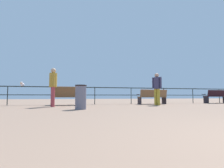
{
  "coord_description": "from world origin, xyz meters",
  "views": [
    {
      "loc": [
        -2.71,
        -0.15,
        0.48
      ],
      "look_at": [
        -0.23,
        9.28,
        1.19
      ],
      "focal_mm": 26.76,
      "sensor_mm": 36.0,
      "label": 1
    }
  ],
  "objects_px": {
    "trash_bin": "(81,97)",
    "bench_near_left": "(68,95)",
    "person_by_bench": "(157,87)",
    "bench_far_right": "(217,96)",
    "bench_near_right": "(153,96)",
    "seagull_on_rail": "(22,84)",
    "person_at_railing": "(53,84)"
  },
  "relations": [
    {
      "from": "bench_far_right",
      "to": "person_by_bench",
      "type": "relative_size",
      "value": 1.0
    },
    {
      "from": "bench_near_right",
      "to": "person_at_railing",
      "type": "distance_m",
      "value": 5.84
    },
    {
      "from": "bench_near_right",
      "to": "trash_bin",
      "type": "bearing_deg",
      "value": -146.25
    },
    {
      "from": "person_by_bench",
      "to": "person_at_railing",
      "type": "xyz_separation_m",
      "value": [
        -5.27,
        -0.04,
        0.02
      ]
    },
    {
      "from": "bench_near_right",
      "to": "seagull_on_rail",
      "type": "relative_size",
      "value": 3.9
    },
    {
      "from": "bench_near_right",
      "to": "bench_far_right",
      "type": "distance_m",
      "value": 4.87
    },
    {
      "from": "bench_near_right",
      "to": "trash_bin",
      "type": "distance_m",
      "value": 5.49
    },
    {
      "from": "bench_far_right",
      "to": "bench_near_left",
      "type": "bearing_deg",
      "value": -179.91
    },
    {
      "from": "bench_far_right",
      "to": "person_by_bench",
      "type": "xyz_separation_m",
      "value": [
        -5.28,
        -1.24,
        0.47
      ]
    },
    {
      "from": "seagull_on_rail",
      "to": "trash_bin",
      "type": "xyz_separation_m",
      "value": [
        2.85,
        -3.71,
        -0.68
      ]
    },
    {
      "from": "bench_far_right",
      "to": "person_at_railing",
      "type": "xyz_separation_m",
      "value": [
        -10.55,
        -1.27,
        0.5
      ]
    },
    {
      "from": "bench_near_right",
      "to": "bench_far_right",
      "type": "xyz_separation_m",
      "value": [
        4.87,
        0.0,
        0.02
      ]
    },
    {
      "from": "trash_bin",
      "to": "seagull_on_rail",
      "type": "bearing_deg",
      "value": 127.51
    },
    {
      "from": "trash_bin",
      "to": "person_at_railing",
      "type": "bearing_deg",
      "value": 122.09
    },
    {
      "from": "bench_near_left",
      "to": "bench_far_right",
      "type": "bearing_deg",
      "value": 0.09
    },
    {
      "from": "trash_bin",
      "to": "bench_near_left",
      "type": "bearing_deg",
      "value": 98.73
    },
    {
      "from": "bench_near_left",
      "to": "trash_bin",
      "type": "height_order",
      "value": "bench_near_left"
    },
    {
      "from": "bench_far_right",
      "to": "seagull_on_rail",
      "type": "bearing_deg",
      "value": 176.92
    },
    {
      "from": "bench_near_right",
      "to": "trash_bin",
      "type": "height_order",
      "value": "trash_bin"
    },
    {
      "from": "person_by_bench",
      "to": "person_at_railing",
      "type": "height_order",
      "value": "person_at_railing"
    },
    {
      "from": "person_by_bench",
      "to": "seagull_on_rail",
      "type": "bearing_deg",
      "value": 164.83
    },
    {
      "from": "person_at_railing",
      "to": "person_by_bench",
      "type": "bearing_deg",
      "value": 0.4
    },
    {
      "from": "bench_near_left",
      "to": "trash_bin",
      "type": "relative_size",
      "value": 1.91
    },
    {
      "from": "bench_near_right",
      "to": "bench_far_right",
      "type": "height_order",
      "value": "bench_far_right"
    },
    {
      "from": "bench_near_right",
      "to": "person_at_railing",
      "type": "height_order",
      "value": "person_at_railing"
    },
    {
      "from": "bench_near_left",
      "to": "seagull_on_rail",
      "type": "relative_size",
      "value": 3.64
    },
    {
      "from": "person_by_bench",
      "to": "bench_far_right",
      "type": "bearing_deg",
      "value": 13.19
    },
    {
      "from": "person_at_railing",
      "to": "seagull_on_rail",
      "type": "xyz_separation_m",
      "value": [
        -1.74,
        1.94,
        0.12
      ]
    },
    {
      "from": "seagull_on_rail",
      "to": "person_at_railing",
      "type": "bearing_deg",
      "value": -48.11
    },
    {
      "from": "bench_near_left",
      "to": "person_by_bench",
      "type": "xyz_separation_m",
      "value": [
        4.62,
        -1.22,
        0.46
      ]
    },
    {
      "from": "bench_far_right",
      "to": "person_at_railing",
      "type": "distance_m",
      "value": 10.63
    },
    {
      "from": "person_at_railing",
      "to": "seagull_on_rail",
      "type": "bearing_deg",
      "value": 131.89
    }
  ]
}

